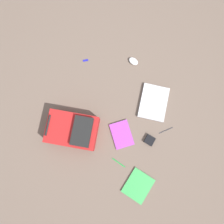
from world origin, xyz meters
TOP-DOWN VIEW (x-y plane):
  - ground_plane at (0.00, 0.00)m, footprint 4.01×4.01m
  - backpack at (-0.34, 0.26)m, footprint 0.40×0.50m
  - laptop at (0.23, -0.30)m, footprint 0.38×0.32m
  - book_comic at (-0.53, -0.48)m, footprint 0.27×0.24m
  - book_manual at (-0.18, -0.15)m, footprint 0.30×0.29m
  - computer_mouse at (0.52, 0.05)m, footprint 0.08×0.11m
  - pen_black at (0.03, -0.51)m, footprint 0.11×0.10m
  - pen_blue at (-0.43, -0.24)m, footprint 0.03×0.14m
  - earbud_pouch at (-0.12, -0.41)m, footprint 0.09×0.09m
  - usb_stick at (0.33, 0.48)m, footprint 0.05×0.05m

SIDE VIEW (x-z plane):
  - ground_plane at x=0.00m, z-range 0.00..0.00m
  - usb_stick at x=0.33m, z-range 0.00..0.01m
  - pen_black at x=0.03m, z-range 0.00..0.01m
  - pen_blue at x=-0.43m, z-range 0.00..0.01m
  - book_comic at x=-0.53m, z-range 0.00..0.02m
  - book_manual at x=-0.18m, z-range 0.00..0.02m
  - earbud_pouch at x=-0.12m, z-range 0.00..0.03m
  - laptop at x=0.23m, z-range 0.00..0.03m
  - computer_mouse at x=0.52m, z-range 0.00..0.04m
  - backpack at x=-0.34m, z-range -0.01..0.19m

